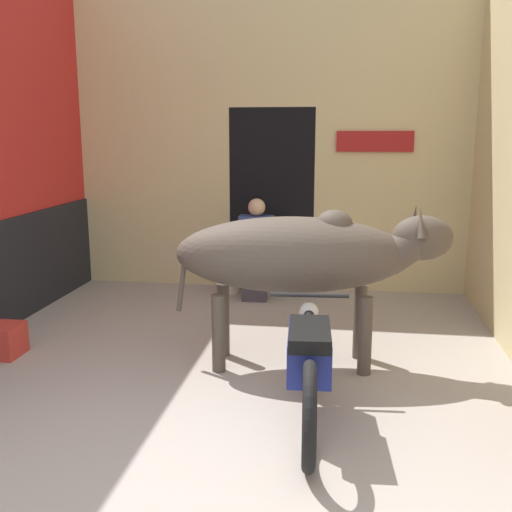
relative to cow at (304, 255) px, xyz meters
name	(u,v)px	position (x,y,z in m)	size (l,w,h in m)	color
ground_plane	(166,488)	(-0.61, -1.90, -0.94)	(30.00, 30.00, 0.00)	#9E9389
wall_back_with_doorway	(272,154)	(-0.60, 2.72, 0.71)	(4.76, 0.93, 3.86)	#D1BC84
cow	(304,255)	(0.00, 0.00, 0.00)	(2.27, 0.84, 1.36)	#4C4238
motorcycle_near	(309,359)	(0.11, -0.97, -0.51)	(0.58, 1.85, 0.76)	black
shopkeeper_seated	(256,247)	(-0.69, 1.96, -0.33)	(0.40, 0.33, 1.17)	#3D3842
plastic_stool	(229,275)	(-1.05, 2.15, -0.72)	(0.35, 0.35, 0.41)	beige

